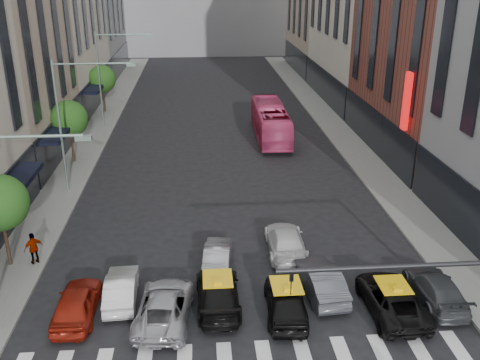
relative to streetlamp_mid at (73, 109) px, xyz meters
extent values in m
cube|color=slate|center=(-1.46, 10.00, -5.83)|extent=(3.00, 96.00, 0.15)
cube|color=slate|center=(21.54, 10.00, -5.83)|extent=(3.00, 96.00, 0.15)
cylinder|color=black|center=(-1.76, -10.00, -4.18)|extent=(0.18, 0.18, 3.15)
sphere|color=#134415|center=(-1.76, -10.00, -2.24)|extent=(2.88, 2.88, 2.88)
cylinder|color=black|center=(-1.76, 6.00, -4.18)|extent=(0.18, 0.18, 3.15)
sphere|color=#134415|center=(-1.76, 6.00, -2.24)|extent=(2.88, 2.88, 2.88)
cylinder|color=black|center=(-1.76, 22.00, -4.18)|extent=(0.18, 0.18, 3.15)
sphere|color=#134415|center=(-1.76, 22.00, -2.24)|extent=(2.88, 2.88, 2.88)
cylinder|color=gray|center=(1.54, -16.00, 2.95)|extent=(5.00, 0.12, 0.12)
cube|color=gray|center=(4.04, -16.00, 2.85)|extent=(0.60, 0.25, 0.18)
cylinder|color=gray|center=(-0.96, 0.00, -1.25)|extent=(0.16, 0.16, 9.00)
cylinder|color=gray|center=(1.54, 0.00, 2.95)|extent=(5.00, 0.12, 0.12)
cube|color=gray|center=(4.04, 0.00, 2.85)|extent=(0.60, 0.25, 0.18)
cylinder|color=gray|center=(-0.96, 16.00, -1.25)|extent=(0.16, 0.16, 9.00)
cylinder|color=gray|center=(1.54, 16.00, 2.95)|extent=(5.00, 0.12, 0.12)
cube|color=gray|center=(4.04, 16.00, 2.85)|extent=(0.60, 0.25, 0.18)
cylinder|color=black|center=(15.54, -21.00, -0.10)|extent=(10.00, 0.16, 0.16)
imported|color=black|center=(11.04, -21.00, -0.60)|extent=(0.13, 0.16, 0.80)
cube|color=red|center=(22.64, 0.00, 0.10)|extent=(0.30, 0.70, 4.00)
imported|color=maroon|center=(2.64, -14.70, -5.18)|extent=(1.76, 4.29, 1.46)
imported|color=silver|center=(4.45, -13.54, -5.25)|extent=(1.57, 4.05, 1.32)
imported|color=#A09FA4|center=(6.55, -15.16, -5.21)|extent=(2.78, 5.19, 1.39)
imported|color=black|center=(8.94, -14.31, -5.20)|extent=(2.02, 4.88, 1.41)
imported|color=black|center=(11.94, -15.23, -5.15)|extent=(2.06, 4.53, 1.51)
imported|color=#47494F|center=(13.86, -13.69, -5.17)|extent=(1.97, 4.59, 1.47)
imported|color=black|center=(16.74, -15.41, -5.21)|extent=(2.35, 5.00, 1.38)
imported|color=#3B3E42|center=(19.08, -14.72, -5.23)|extent=(1.93, 4.64, 1.34)
imported|color=gray|center=(9.06, -10.71, -5.28)|extent=(1.73, 3.92, 1.25)
imported|color=silver|center=(12.83, -9.68, -5.19)|extent=(2.14, 4.95, 1.42)
imported|color=#DA4076|center=(14.79, 11.58, -4.35)|extent=(2.83, 11.23, 3.11)
imported|color=gray|center=(-0.46, -9.99, -4.88)|extent=(1.07, 0.94, 1.74)
camera|label=1|loc=(8.30, -35.22, 8.67)|focal=40.00mm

